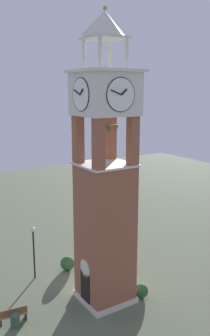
{
  "coord_description": "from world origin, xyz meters",
  "views": [
    {
      "loc": [
        17.58,
        -11.21,
        13.23
      ],
      "look_at": [
        0.0,
        0.0,
        8.67
      ],
      "focal_mm": 38.27,
      "sensor_mm": 36.0,
      "label": 1
    }
  ],
  "objects": [
    {
      "name": "shrub_near_entry",
      "position": [
        -4.74,
        -0.31,
        0.52
      ],
      "size": [
        1.08,
        1.08,
        1.04
      ],
      "primitive_type": "ellipsoid",
      "color": "#28562D",
      "rests_on": "ground"
    },
    {
      "name": "ground",
      "position": [
        0.0,
        0.0,
        0.0
      ],
      "size": [
        80.0,
        80.0,
        0.0
      ],
      "primitive_type": "plane",
      "color": "#5B664C"
    },
    {
      "name": "park_bench",
      "position": [
        -0.83,
        -5.79,
        0.48
      ],
      "size": [
        0.66,
        1.65,
        0.95
      ],
      "color": "brown",
      "rests_on": "ground"
    },
    {
      "name": "lamp_post",
      "position": [
        -4.91,
        -2.85,
        2.7
      ],
      "size": [
        0.36,
        0.36,
        3.9
      ],
      "color": "black",
      "rests_on": "ground"
    },
    {
      "name": "shrub_left_of_tower",
      "position": [
        1.13,
        2.06,
        0.47
      ],
      "size": [
        0.92,
        0.92,
        0.94
      ],
      "primitive_type": "ellipsoid",
      "color": "#28562D",
      "rests_on": "ground"
    },
    {
      "name": "trash_bin",
      "position": [
        -0.38,
        -5.84,
        0.4
      ],
      "size": [
        0.52,
        0.52,
        0.8
      ],
      "primitive_type": "cylinder",
      "color": "#38513D",
      "rests_on": "ground"
    },
    {
      "name": "clock_tower",
      "position": [
        -0.0,
        -0.0,
        7.31
      ],
      "size": [
        3.49,
        3.49,
        17.7
      ],
      "color": "#93543D",
      "rests_on": "ground"
    }
  ]
}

